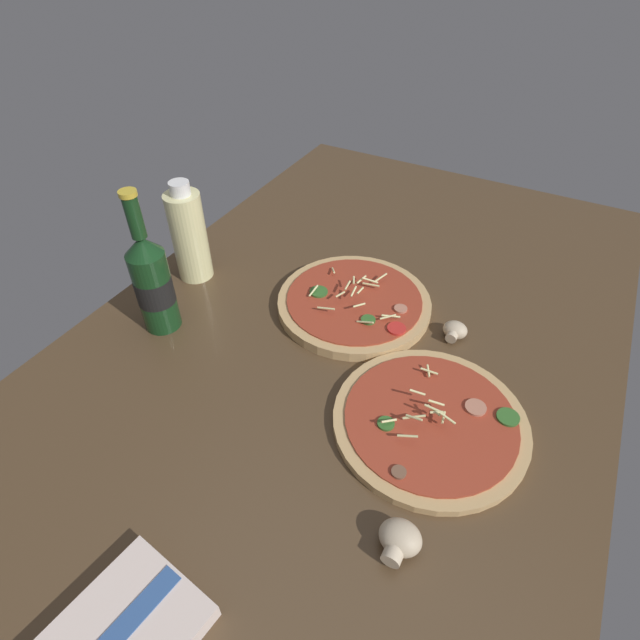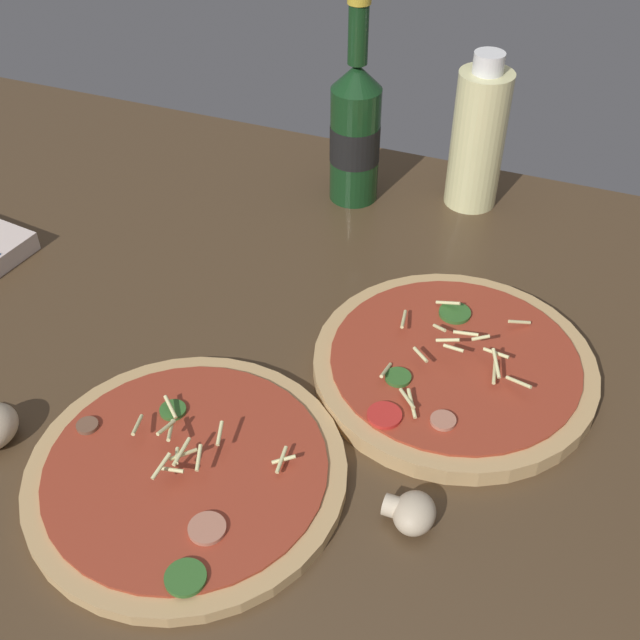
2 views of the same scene
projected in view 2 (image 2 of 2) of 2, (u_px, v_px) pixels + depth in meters
counter_slab at (315, 362)px, 86.06cm from camera, size 160.00×90.00×2.50cm
pizza_near at (187, 472)px, 72.34cm from camera, size 29.08×29.08×4.47cm
pizza_far at (454, 366)px, 82.28cm from camera, size 28.96×28.96×5.06cm
beer_bottle at (355, 131)px, 102.52cm from camera, size 6.53×6.53×26.65cm
oil_bottle at (478, 138)px, 101.78cm from camera, size 6.87×6.87×20.51cm
mushroom_left at (412, 512)px, 68.19cm from camera, size 4.53×4.31×3.02cm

